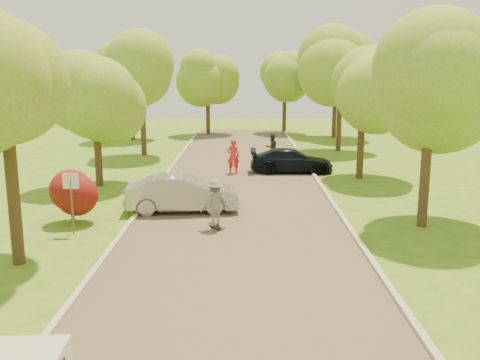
{
  "coord_description": "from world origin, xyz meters",
  "views": [
    {
      "loc": [
        0.2,
        -14.08,
        5.64
      ],
      "look_at": [
        0.06,
        7.12,
        1.3
      ],
      "focal_mm": 40.0,
      "sensor_mm": 36.0,
      "label": 1
    }
  ],
  "objects_px": {
    "street_sign": "(71,190)",
    "silver_sedan": "(182,193)",
    "dark_sedan": "(291,161)",
    "longboard": "(215,226)",
    "skateboarder": "(215,203)",
    "person_striped": "(233,156)",
    "person_olive": "(272,147)"
  },
  "relations": [
    {
      "from": "skateboarder",
      "to": "street_sign",
      "type": "bearing_deg",
      "value": -14.34
    },
    {
      "from": "person_striped",
      "to": "skateboarder",
      "type": "bearing_deg",
      "value": 87.58
    },
    {
      "from": "silver_sedan",
      "to": "street_sign",
      "type": "bearing_deg",
      "value": 126.67
    },
    {
      "from": "dark_sedan",
      "to": "longboard",
      "type": "bearing_deg",
      "value": 161.28
    },
    {
      "from": "skateboarder",
      "to": "longboard",
      "type": "bearing_deg",
      "value": -104.76
    },
    {
      "from": "silver_sedan",
      "to": "person_striped",
      "type": "height_order",
      "value": "person_striped"
    },
    {
      "from": "dark_sedan",
      "to": "skateboarder",
      "type": "relative_size",
      "value": 2.73
    },
    {
      "from": "longboard",
      "to": "person_striped",
      "type": "height_order",
      "value": "person_striped"
    },
    {
      "from": "silver_sedan",
      "to": "dark_sedan",
      "type": "bearing_deg",
      "value": -35.53
    },
    {
      "from": "dark_sedan",
      "to": "skateboarder",
      "type": "bearing_deg",
      "value": 161.28
    },
    {
      "from": "street_sign",
      "to": "silver_sedan",
      "type": "xyz_separation_m",
      "value": [
        3.5,
        3.05,
        -0.81
      ]
    },
    {
      "from": "longboard",
      "to": "person_striped",
      "type": "relative_size",
      "value": 0.47
    },
    {
      "from": "street_sign",
      "to": "skateboarder",
      "type": "relative_size",
      "value": 1.28
    },
    {
      "from": "silver_sedan",
      "to": "skateboarder",
      "type": "xyz_separation_m",
      "value": [
        1.47,
        -2.39,
        0.21
      ]
    },
    {
      "from": "person_olive",
      "to": "dark_sedan",
      "type": "bearing_deg",
      "value": 76.38
    },
    {
      "from": "longboard",
      "to": "person_striped",
      "type": "xyz_separation_m",
      "value": [
        0.45,
        10.69,
        0.86
      ]
    },
    {
      "from": "silver_sedan",
      "to": "person_olive",
      "type": "relative_size",
      "value": 2.64
    },
    {
      "from": "longboard",
      "to": "person_olive",
      "type": "distance_m",
      "value": 15.3
    },
    {
      "from": "silver_sedan",
      "to": "skateboarder",
      "type": "distance_m",
      "value": 2.81
    },
    {
      "from": "skateboarder",
      "to": "silver_sedan",
      "type": "bearing_deg",
      "value": -80.33
    },
    {
      "from": "street_sign",
      "to": "longboard",
      "type": "bearing_deg",
      "value": 7.54
    },
    {
      "from": "silver_sedan",
      "to": "person_olive",
      "type": "distance_m",
      "value": 13.34
    },
    {
      "from": "longboard",
      "to": "skateboarder",
      "type": "bearing_deg",
      "value": 75.24
    },
    {
      "from": "silver_sedan",
      "to": "dark_sedan",
      "type": "height_order",
      "value": "silver_sedan"
    },
    {
      "from": "person_olive",
      "to": "longboard",
      "type": "bearing_deg",
      "value": 53.04
    },
    {
      "from": "street_sign",
      "to": "longboard",
      "type": "distance_m",
      "value": 5.22
    },
    {
      "from": "person_olive",
      "to": "street_sign",
      "type": "bearing_deg",
      "value": 37.26
    },
    {
      "from": "longboard",
      "to": "street_sign",
      "type": "bearing_deg",
      "value": -14.34
    },
    {
      "from": "silver_sedan",
      "to": "longboard",
      "type": "height_order",
      "value": "silver_sedan"
    },
    {
      "from": "dark_sedan",
      "to": "person_olive",
      "type": "bearing_deg",
      "value": 12.69
    },
    {
      "from": "silver_sedan",
      "to": "skateboarder",
      "type": "height_order",
      "value": "skateboarder"
    },
    {
      "from": "skateboarder",
      "to": "person_olive",
      "type": "xyz_separation_m",
      "value": [
        2.83,
        15.01,
        -0.1
      ]
    }
  ]
}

